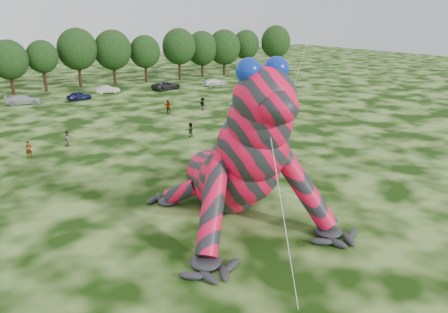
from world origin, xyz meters
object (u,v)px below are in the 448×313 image
tree_9 (43,66)px  spectator_2 (203,104)px  tree_11 (113,57)px  car_4 (79,96)px  car_7 (215,82)px  tree_16 (246,51)px  tree_12 (145,59)px  tree_15 (224,52)px  tree_10 (78,58)px  inflatable_gecko (222,131)px  tree_13 (179,54)px  tree_14 (202,54)px  car_6 (166,86)px  spectator_5 (191,130)px  spectator_3 (168,107)px  spectator_0 (29,150)px  tree_17 (276,48)px  car_3 (23,100)px  flying_kite (319,6)px  spectator_1 (68,139)px  car_5 (108,89)px  tree_8 (10,68)px

tree_9 → spectator_2: bearing=-62.5°
tree_11 → car_4: (-10.24, -11.78, -4.40)m
car_7 → spectator_2: (-12.95, -17.11, 0.20)m
tree_16 → car_4: (-41.90, -12.96, -4.05)m
tree_12 → tree_15: size_ratio=0.93×
tree_10 → inflatable_gecko: bearing=-96.9°
tree_15 → car_7: 15.65m
tree_13 → tree_14: (6.33, 1.60, -0.36)m
car_6 → spectator_5: spectator_5 is taller
tree_15 → spectator_3: (-27.83, -27.97, -3.88)m
tree_9 → spectator_5: size_ratio=5.48×
tree_14 → spectator_0: bearing=-137.6°
tree_16 → spectator_5: size_ratio=5.92×
tree_10 → spectator_0: 41.87m
tree_14 → tree_16: bearing=3.1°
tree_13 → inflatable_gecko: bearing=-115.6°
tree_17 → car_3: 57.29m
flying_kite → tree_12: (7.29, 52.56, -9.07)m
inflatable_gecko → tree_9: size_ratio=2.50×
car_6 → inflatable_gecko: bearing=149.1°
car_6 → spectator_3: (-8.50, -17.56, 0.21)m
car_6 → spectator_3: bearing=145.4°
tree_10 → car_7: bearing=-30.0°
car_6 → car_7: bearing=-105.0°
inflatable_gecko → spectator_1: inflatable_gecko is taller
flying_kite → tree_10: flying_kite is taller
spectator_2 → spectator_0: (-24.49, -9.00, -0.07)m
spectator_3 → car_5: bearing=-76.8°
tree_17 → tree_16: bearing=157.4°
car_6 → car_7: car_6 is taller
tree_11 → tree_17: (38.16, -1.53, 0.11)m
car_3 → car_6: 23.56m
tree_15 → car_7: size_ratio=2.10×
flying_kite → tree_17: 65.27m
tree_16 → spectator_1: size_ratio=5.97×
tree_15 → car_4: 36.96m
tree_12 → car_4: size_ratio=2.39×
tree_12 → car_4: (-16.46, -11.32, -3.85)m
tree_9 → tree_16: size_ratio=0.93×
flying_kite → tree_8: flying_kite is taller
flying_kite → car_3: 47.46m
tree_10 → spectator_1: tree_10 is taller
tree_12 → tree_16: size_ratio=0.96×
tree_17 → tree_14: bearing=173.6°
tree_17 → spectator_1: (-56.68, -34.67, -4.36)m
inflatable_gecko → tree_11: 58.48m
inflatable_gecko → spectator_3: size_ratio=11.61×
tree_11 → tree_8: bearing=-176.2°
tree_9 → tree_13: tree_13 is taller
tree_14 → tree_17: (18.49, -2.06, 0.45)m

